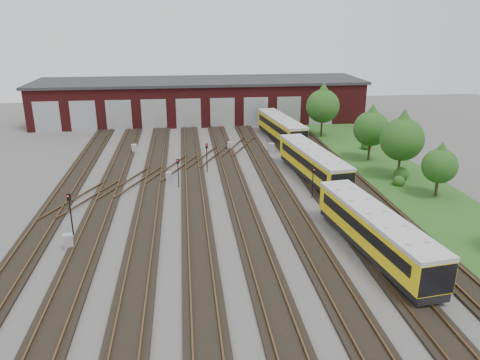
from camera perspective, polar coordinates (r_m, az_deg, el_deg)
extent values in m
plane|color=#4A4745|center=(37.84, -2.24, -5.10)|extent=(120.00, 120.00, 0.00)
cube|color=black|center=(39.37, -23.10, -5.59)|extent=(2.40, 70.00, 0.18)
cube|color=brown|center=(39.52, -24.13, -5.38)|extent=(0.10, 70.00, 0.15)
cube|color=brown|center=(39.11, -22.12, -5.35)|extent=(0.10, 70.00, 0.15)
cube|color=black|center=(38.41, -17.35, -5.49)|extent=(2.40, 70.00, 0.18)
cube|color=brown|center=(38.49, -18.43, -5.29)|extent=(0.10, 70.00, 0.15)
cube|color=brown|center=(38.22, -16.31, -5.24)|extent=(0.10, 70.00, 0.15)
cube|color=black|center=(37.86, -11.37, -5.33)|extent=(2.40, 70.00, 0.18)
cube|color=brown|center=(37.86, -12.47, -5.13)|extent=(0.10, 70.00, 0.15)
cube|color=brown|center=(37.73, -10.30, -5.06)|extent=(0.10, 70.00, 0.15)
cube|color=black|center=(37.72, -5.29, -5.10)|extent=(2.40, 70.00, 0.18)
cube|color=brown|center=(37.64, -6.39, -4.92)|extent=(0.10, 70.00, 0.15)
cube|color=brown|center=(37.67, -4.20, -4.83)|extent=(0.10, 70.00, 0.15)
cube|color=black|center=(38.00, 0.77, -4.83)|extent=(2.40, 70.00, 0.18)
cube|color=brown|center=(37.85, -0.31, -4.65)|extent=(0.10, 70.00, 0.15)
cube|color=brown|center=(38.03, 1.85, -4.54)|extent=(0.10, 70.00, 0.15)
cube|color=black|center=(38.70, 6.67, -4.50)|extent=(2.40, 70.00, 0.18)
cube|color=brown|center=(38.48, 5.64, -4.34)|extent=(0.10, 70.00, 0.15)
cube|color=brown|center=(38.80, 7.71, -4.22)|extent=(0.10, 70.00, 0.15)
cube|color=black|center=(39.79, 12.30, -4.15)|extent=(2.40, 70.00, 0.18)
cube|color=brown|center=(39.50, 11.33, -3.99)|extent=(0.10, 70.00, 0.15)
cube|color=brown|center=(39.96, 13.29, -3.87)|extent=(0.10, 70.00, 0.15)
cube|color=black|center=(41.24, 17.57, -3.78)|extent=(2.40, 70.00, 0.18)
cube|color=brown|center=(40.89, 16.67, -3.63)|extent=(0.10, 70.00, 0.15)
cube|color=brown|center=(41.47, 18.50, -3.50)|extent=(0.10, 70.00, 0.15)
cube|color=brown|center=(47.25, -12.99, -0.20)|extent=(5.40, 9.62, 0.15)
cube|color=brown|center=(50.77, -8.08, 1.47)|extent=(5.40, 9.62, 0.15)
cube|color=brown|center=(54.65, -3.83, 2.90)|extent=(5.40, 9.62, 0.15)
cube|color=brown|center=(44.18, -18.64, -2.12)|extent=(5.40, 9.62, 0.15)
cube|color=brown|center=(58.81, -0.16, 4.13)|extent=(5.40, 9.62, 0.15)
cube|color=#511415|center=(75.49, -4.86, 9.57)|extent=(50.00, 12.00, 6.00)
cube|color=#2C2C2E|center=(75.03, -4.93, 11.94)|extent=(51.00, 12.50, 0.40)
cube|color=#9A9C9F|center=(72.29, -22.47, 7.11)|extent=(3.60, 0.12, 4.40)
cube|color=#9A9C9F|center=(71.11, -18.56, 7.39)|extent=(3.60, 0.12, 4.40)
cube|color=#9A9C9F|center=(70.28, -14.54, 7.65)|extent=(3.60, 0.12, 4.40)
cube|color=#9A9C9F|center=(69.79, -10.44, 7.86)|extent=(3.60, 0.12, 4.40)
cube|color=#9A9C9F|center=(69.66, -6.29, 8.04)|extent=(3.60, 0.12, 4.40)
cube|color=#9A9C9F|center=(69.89, -2.15, 8.18)|extent=(3.60, 0.12, 4.40)
cube|color=#9A9C9F|center=(70.48, 1.94, 8.28)|extent=(3.60, 0.12, 4.40)
cube|color=#9A9C9F|center=(71.41, 5.95, 8.33)|extent=(3.60, 0.12, 4.40)
cube|color=#9A9C9F|center=(72.67, 9.84, 8.34)|extent=(3.60, 0.12, 4.40)
cube|color=#244D19|center=(51.79, 18.20, 0.76)|extent=(8.00, 55.00, 0.05)
cube|color=black|center=(33.93, 15.99, -7.77)|extent=(3.74, 13.65, 0.54)
cube|color=yellow|center=(33.40, 16.18, -5.84)|extent=(4.01, 13.68, 1.98)
cube|color=#BBBBB6|center=(32.95, 16.36, -4.07)|extent=(4.10, 13.69, 0.27)
cube|color=black|center=(32.75, 14.41, -5.75)|extent=(1.54, 11.79, 0.76)
cube|color=black|center=(33.89, 17.97, -5.24)|extent=(1.54, 11.79, 0.76)
cube|color=black|center=(47.89, 8.80, 0.77)|extent=(3.74, 13.65, 0.54)
cube|color=yellow|center=(47.51, 8.88, 2.21)|extent=(4.01, 13.68, 1.98)
cube|color=#BBBBB6|center=(47.20, 8.95, 3.51)|extent=(4.10, 13.69, 0.27)
cube|color=black|center=(47.00, 7.56, 2.37)|extent=(1.54, 11.79, 0.76)
cube|color=black|center=(47.91, 10.21, 2.56)|extent=(1.54, 11.79, 0.76)
cube|color=black|center=(62.82, 4.95, 5.36)|extent=(3.74, 13.65, 0.54)
cube|color=yellow|center=(62.54, 4.98, 6.48)|extent=(4.01, 13.68, 1.98)
cube|color=#BBBBB6|center=(62.30, 5.01, 7.49)|extent=(4.10, 13.69, 0.27)
cube|color=black|center=(62.12, 3.95, 6.64)|extent=(1.54, 11.79, 0.76)
cube|color=black|center=(62.88, 6.02, 6.73)|extent=(1.54, 11.79, 0.76)
cylinder|color=black|center=(37.30, -19.87, -4.34)|extent=(0.11, 0.11, 2.78)
cube|color=black|center=(36.70, -20.16, -1.97)|extent=(0.30, 0.24, 0.53)
sphere|color=red|center=(36.57, -20.22, -1.87)|extent=(0.13, 0.13, 0.13)
cylinder|color=black|center=(45.36, -7.53, 0.56)|extent=(0.09, 0.09, 2.38)
cube|color=black|center=(44.93, -7.61, 2.28)|extent=(0.25, 0.17, 0.46)
sphere|color=red|center=(44.81, -7.62, 2.35)|extent=(0.11, 0.11, 0.11)
cylinder|color=black|center=(49.60, -4.05, 2.44)|extent=(0.10, 0.10, 2.58)
cube|color=black|center=(49.18, -4.10, 4.16)|extent=(0.26, 0.16, 0.51)
sphere|color=red|center=(49.05, -4.09, 4.25)|extent=(0.12, 0.12, 0.12)
cylinder|color=black|center=(42.79, 8.83, -0.66)|extent=(0.09, 0.09, 2.37)
cube|color=black|center=(42.34, 8.93, 1.14)|extent=(0.26, 0.21, 0.45)
sphere|color=red|center=(42.23, 8.97, 1.21)|extent=(0.11, 0.11, 0.11)
cube|color=#989A9D|center=(35.61, -20.19, -7.04)|extent=(0.76, 0.68, 1.07)
cube|color=#989A9D|center=(58.26, -12.76, 3.77)|extent=(0.71, 0.63, 1.03)
cube|color=#989A9D|center=(47.54, -8.68, 0.44)|extent=(0.60, 0.52, 0.89)
cube|color=#989A9D|center=(57.30, 3.85, 3.97)|extent=(0.66, 0.56, 1.08)
cube|color=#989A9D|center=(58.03, -1.24, 4.17)|extent=(0.62, 0.53, 1.01)
cylinder|color=#352817|center=(65.45, 9.90, 6.21)|extent=(0.27, 0.27, 2.30)
sphere|color=#1E4513|center=(64.85, 10.06, 8.85)|extent=(4.48, 4.48, 4.48)
cone|color=#1E4513|center=(64.59, 10.14, 10.25)|extent=(3.84, 3.84, 3.20)
cylinder|color=#352817|center=(55.58, 15.44, 3.33)|extent=(0.27, 0.27, 2.03)
sphere|color=#1E4513|center=(54.93, 15.69, 6.05)|extent=(3.95, 3.95, 3.95)
cone|color=#1E4513|center=(54.64, 15.82, 7.48)|extent=(3.38, 3.38, 2.82)
cylinder|color=#352817|center=(50.26, 18.78, 1.45)|extent=(0.25, 0.25, 2.22)
sphere|color=#1E4513|center=(49.49, 19.14, 4.71)|extent=(4.31, 4.31, 4.31)
cone|color=#1E4513|center=(49.16, 19.34, 6.45)|extent=(3.70, 3.70, 3.08)
cylinder|color=#352817|center=(46.28, 22.81, -0.95)|extent=(0.26, 0.26, 1.62)
sphere|color=#1E4513|center=(45.64, 23.16, 1.60)|extent=(3.15, 3.15, 3.15)
cone|color=#1E4513|center=(45.34, 23.34, 2.95)|extent=(2.70, 2.70, 2.25)
sphere|color=#1E4513|center=(48.14, 18.81, 0.03)|extent=(1.18, 1.18, 1.18)
sphere|color=#1E4513|center=(50.00, 19.07, 0.90)|extent=(1.51, 1.51, 1.51)
sphere|color=#1E4513|center=(60.34, 15.15, 4.24)|extent=(1.32, 1.32, 1.32)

